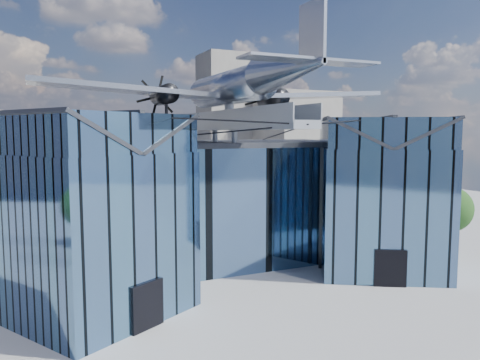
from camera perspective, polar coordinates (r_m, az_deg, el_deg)
name	(u,v)px	position (r m, az deg, el deg)	size (l,w,h in m)	color
ground_plane	(252,284)	(33.86, 1.43, -12.54)	(120.00, 120.00, 0.00)	gray
museum	(221,196)	(37.80, -2.39, -1.97)	(32.88, 24.50, 17.60)	#486C93
bg_towers	(129,136)	(80.90, -13.41, 5.21)	(77.00, 24.50, 26.00)	gray
tree_plaza_e	(449,209)	(43.76, 24.17, -3.28)	(4.94, 4.94, 6.09)	black
tree_side_e	(363,196)	(55.99, 14.76, -1.84)	(3.99, 3.99, 4.99)	black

